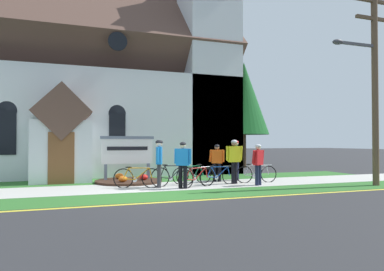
% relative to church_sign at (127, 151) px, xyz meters
% --- Properties ---
extents(ground, '(140.00, 140.00, 0.00)m').
position_rel_church_sign_xyz_m(ground, '(0.29, 0.01, -1.29)').
color(ground, '#2B2B2D').
extents(sidewalk_slab, '(32.00, 2.57, 0.01)m').
position_rel_church_sign_xyz_m(sidewalk_slab, '(-0.28, -2.13, -1.29)').
color(sidewalk_slab, '#B7B5AD').
rests_on(sidewalk_slab, ground).
extents(grass_verge, '(32.00, 1.92, 0.01)m').
position_rel_church_sign_xyz_m(grass_verge, '(-0.28, -4.38, -1.29)').
color(grass_verge, '#2D6628').
rests_on(grass_verge, ground).
extents(church_lawn, '(24.00, 2.32, 0.01)m').
position_rel_church_sign_xyz_m(church_lawn, '(-0.28, 0.31, -1.29)').
color(church_lawn, '#2D6628').
rests_on(church_lawn, ground).
extents(curb_paint_stripe, '(28.00, 0.16, 0.01)m').
position_rel_church_sign_xyz_m(curb_paint_stripe, '(-0.28, -5.48, -1.29)').
color(curb_paint_stripe, yellow).
rests_on(curb_paint_stripe, ground).
extents(church_building, '(13.75, 11.42, 13.58)m').
position_rel_church_sign_xyz_m(church_building, '(0.10, 5.96, 3.64)').
color(church_building, silver).
rests_on(church_building, ground).
extents(church_sign, '(2.30, 0.16, 1.95)m').
position_rel_church_sign_xyz_m(church_sign, '(0.00, 0.00, 0.00)').
color(church_sign, slate).
rests_on(church_sign, ground).
extents(flower_bed, '(2.77, 2.77, 0.34)m').
position_rel_church_sign_xyz_m(flower_bed, '(-0.00, -0.41, -1.23)').
color(flower_bed, '#382319').
rests_on(flower_bed, ground).
extents(bicycle_white, '(1.79, 0.24, 0.81)m').
position_rel_church_sign_xyz_m(bicycle_white, '(5.04, -2.21, -0.92)').
color(bicycle_white, black).
rests_on(bicycle_white, ground).
extents(bicycle_silver, '(1.76, 0.36, 0.79)m').
position_rel_church_sign_xyz_m(bicycle_silver, '(3.27, -2.33, -0.92)').
color(bicycle_silver, black).
rests_on(bicycle_silver, ground).
extents(bicycle_orange, '(1.72, 0.51, 0.81)m').
position_rel_church_sign_xyz_m(bicycle_orange, '(0.06, -2.22, -0.91)').
color(bicycle_orange, black).
rests_on(bicycle_orange, ground).
extents(bicycle_black, '(1.71, 0.15, 0.81)m').
position_rel_church_sign_xyz_m(bicycle_black, '(2.39, -1.67, -0.93)').
color(bicycle_black, black).
rests_on(bicycle_black, ground).
extents(bicycle_blue, '(1.78, 0.23, 0.86)m').
position_rel_church_sign_xyz_m(bicycle_blue, '(1.42, -2.19, -0.90)').
color(bicycle_blue, black).
rests_on(bicycle_blue, ground).
extents(bicycle_yellow, '(1.65, 0.61, 0.79)m').
position_rel_church_sign_xyz_m(bicycle_yellow, '(2.17, -2.82, -0.93)').
color(bicycle_yellow, black).
rests_on(bicycle_yellow, ground).
extents(cyclist_in_white_jersey, '(0.69, 0.30, 1.79)m').
position_rel_church_sign_xyz_m(cyclist_in_white_jersey, '(3.98, -2.29, -0.23)').
color(cyclist_in_white_jersey, black).
rests_on(cyclist_in_white_jersey, ground).
extents(cyclist_in_yellow_jersey, '(0.61, 0.40, 1.61)m').
position_rel_church_sign_xyz_m(cyclist_in_yellow_jersey, '(4.64, -3.05, -0.36)').
color(cyclist_in_yellow_jersey, '#191E38').
rests_on(cyclist_in_yellow_jersey, ground).
extents(cyclist_in_blue_jersey, '(0.54, 0.47, 1.59)m').
position_rel_church_sign_xyz_m(cyclist_in_blue_jersey, '(3.60, -1.39, -0.37)').
color(cyclist_in_blue_jersey, black).
rests_on(cyclist_in_blue_jersey, ground).
extents(cyclist_in_orange_jersey, '(0.31, 0.80, 1.77)m').
position_rel_church_sign_xyz_m(cyclist_in_orange_jersey, '(4.59, -1.20, -0.24)').
color(cyclist_in_orange_jersey, '#191E38').
rests_on(cyclist_in_orange_jersey, ground).
extents(cyclist_in_green_jersey, '(0.53, 0.49, 1.70)m').
position_rel_church_sign_xyz_m(cyclist_in_green_jersey, '(1.58, -2.98, -0.29)').
color(cyclist_in_green_jersey, black).
rests_on(cyclist_in_green_jersey, ground).
extents(cyclist_in_red_jersey, '(0.34, 0.66, 1.77)m').
position_rel_church_sign_xyz_m(cyclist_in_red_jersey, '(0.82, -2.46, -0.24)').
color(cyclist_in_red_jersey, '#2D2D33').
rests_on(cyclist_in_red_jersey, ground).
extents(utility_pole, '(3.12, 0.28, 7.87)m').
position_rel_church_sign_xyz_m(utility_pole, '(8.92, -4.50, 3.08)').
color(utility_pole, brown).
rests_on(utility_pole, ground).
extents(roadside_conifer, '(3.31, 3.31, 7.05)m').
position_rel_church_sign_xyz_m(roadside_conifer, '(8.54, 5.57, 3.33)').
color(roadside_conifer, '#3D2D1E').
rests_on(roadside_conifer, ground).
extents(distant_hill, '(92.16, 40.85, 23.36)m').
position_rel_church_sign_xyz_m(distant_hill, '(-11.87, 77.52, -1.29)').
color(distant_hill, '#847A5B').
rests_on(distant_hill, ground).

